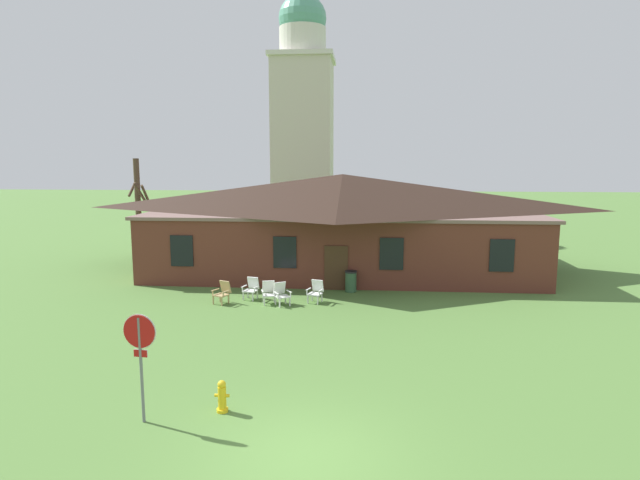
{
  "coord_description": "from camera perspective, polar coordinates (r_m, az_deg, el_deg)",
  "views": [
    {
      "loc": [
        1.18,
        -9.75,
        5.94
      ],
      "look_at": [
        -0.37,
        8.58,
        3.19
      ],
      "focal_mm": 29.12,
      "sensor_mm": 36.0,
      "label": 1
    }
  ],
  "objects": [
    {
      "name": "ground_plane",
      "position": [
        11.48,
        -1.91,
        -22.65
      ],
      "size": [
        200.0,
        200.0,
        0.0
      ],
      "primitive_type": "plane",
      "color": "#517A38"
    },
    {
      "name": "brick_building",
      "position": [
        29.02,
        2.47,
        2.1
      ],
      "size": [
        20.71,
        10.4,
        5.31
      ],
      "color": "brown",
      "rests_on": "ground"
    },
    {
      "name": "dome_tower",
      "position": [
        44.27,
        -1.88,
        12.89
      ],
      "size": [
        5.18,
        5.18,
        20.29
      ],
      "color": "beige",
      "rests_on": "ground"
    },
    {
      "name": "stop_sign",
      "position": [
        12.64,
        -19.17,
        -10.97
      ],
      "size": [
        0.8,
        0.12,
        2.58
      ],
      "color": "slate",
      "rests_on": "ground"
    },
    {
      "name": "lawn_chair_by_porch",
      "position": [
        22.52,
        -10.65,
        -5.62
      ],
      "size": [
        0.8,
        0.84,
        0.96
      ],
      "color": "tan",
      "rests_on": "ground"
    },
    {
      "name": "lawn_chair_near_door",
      "position": [
        23.03,
        -7.54,
        -5.23
      ],
      "size": [
        0.73,
        0.78,
        0.96
      ],
      "color": "white",
      "rests_on": "ground"
    },
    {
      "name": "lawn_chair_left_end",
      "position": [
        22.26,
        -5.63,
        -5.68
      ],
      "size": [
        0.75,
        0.8,
        0.96
      ],
      "color": "silver",
      "rests_on": "ground"
    },
    {
      "name": "lawn_chair_middle",
      "position": [
        21.96,
        -4.27,
        -5.86
      ],
      "size": [
        0.84,
        0.87,
        0.96
      ],
      "color": "silver",
      "rests_on": "ground"
    },
    {
      "name": "lawn_chair_right_end",
      "position": [
        22.31,
        -0.44,
        -5.6
      ],
      "size": [
        0.76,
        0.81,
        0.96
      ],
      "color": "white",
      "rests_on": "ground"
    },
    {
      "name": "bare_tree_beside_building",
      "position": [
        34.73,
        -19.29,
        3.53
      ],
      "size": [
        1.36,
        1.5,
        6.2
      ],
      "color": "brown",
      "rests_on": "ground"
    },
    {
      "name": "fire_hydrant",
      "position": [
        13.2,
        -10.71,
        -16.58
      ],
      "size": [
        0.36,
        0.28,
        0.79
      ],
      "color": "gold",
      "rests_on": "ground"
    },
    {
      "name": "trash_bin",
      "position": [
        24.15,
        3.41,
        -4.53
      ],
      "size": [
        0.56,
        0.56,
        0.98
      ],
      "color": "#335638",
      "rests_on": "ground"
    }
  ]
}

